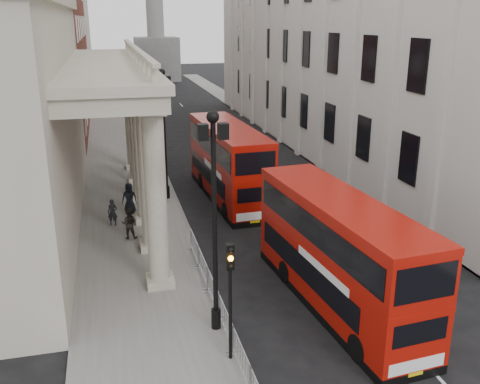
{
  "coord_description": "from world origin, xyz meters",
  "views": [
    {
      "loc": [
        -4.03,
        -13.48,
        11.36
      ],
      "look_at": [
        2.29,
        11.81,
        2.88
      ],
      "focal_mm": 40.0,
      "sensor_mm": 36.0,
      "label": 1
    }
  ],
  "objects_px": {
    "lamp_post_south": "(214,210)",
    "pedestrian_a": "(113,213)",
    "pedestrian_b": "(129,223)",
    "traffic_light": "(230,281)",
    "lamp_post_mid": "(164,126)",
    "bus_far": "(228,161)",
    "pedestrian_c": "(129,198)",
    "lamp_post_north": "(144,93)",
    "bus_near": "(339,251)"
  },
  "relations": [
    {
      "from": "pedestrian_a",
      "to": "lamp_post_south",
      "type": "bearing_deg",
      "value": -62.57
    },
    {
      "from": "lamp_post_north",
      "to": "pedestrian_c",
      "type": "relative_size",
      "value": 4.48
    },
    {
      "from": "lamp_post_north",
      "to": "pedestrian_c",
      "type": "distance_m",
      "value": 18.86
    },
    {
      "from": "bus_far",
      "to": "pedestrian_a",
      "type": "distance_m",
      "value": 8.51
    },
    {
      "from": "pedestrian_b",
      "to": "traffic_light",
      "type": "bearing_deg",
      "value": 115.7
    },
    {
      "from": "lamp_post_mid",
      "to": "bus_near",
      "type": "bearing_deg",
      "value": -71.12
    },
    {
      "from": "bus_far",
      "to": "pedestrian_b",
      "type": "relative_size",
      "value": 6.66
    },
    {
      "from": "lamp_post_south",
      "to": "pedestrian_b",
      "type": "height_order",
      "value": "lamp_post_south"
    },
    {
      "from": "pedestrian_b",
      "to": "pedestrian_c",
      "type": "xyz_separation_m",
      "value": [
        0.23,
        4.03,
        0.08
      ]
    },
    {
      "from": "pedestrian_a",
      "to": "pedestrian_b",
      "type": "height_order",
      "value": "pedestrian_b"
    },
    {
      "from": "pedestrian_a",
      "to": "bus_near",
      "type": "bearing_deg",
      "value": -41.01
    },
    {
      "from": "lamp_post_north",
      "to": "pedestrian_a",
      "type": "distance_m",
      "value": 20.86
    },
    {
      "from": "traffic_light",
      "to": "pedestrian_b",
      "type": "distance_m",
      "value": 12.23
    },
    {
      "from": "lamp_post_mid",
      "to": "traffic_light",
      "type": "height_order",
      "value": "lamp_post_mid"
    },
    {
      "from": "pedestrian_a",
      "to": "pedestrian_c",
      "type": "height_order",
      "value": "pedestrian_c"
    },
    {
      "from": "pedestrian_a",
      "to": "pedestrian_c",
      "type": "xyz_separation_m",
      "value": [
        1.04,
        1.86,
        0.17
      ]
    },
    {
      "from": "lamp_post_north",
      "to": "pedestrian_a",
      "type": "xyz_separation_m",
      "value": [
        -3.55,
        -20.15,
        -4.03
      ]
    },
    {
      "from": "lamp_post_north",
      "to": "bus_far",
      "type": "bearing_deg",
      "value": -76.42
    },
    {
      "from": "lamp_post_south",
      "to": "pedestrian_a",
      "type": "distance_m",
      "value": 13.01
    },
    {
      "from": "pedestrian_c",
      "to": "bus_near",
      "type": "bearing_deg",
      "value": -47.46
    },
    {
      "from": "lamp_post_mid",
      "to": "bus_far",
      "type": "distance_m",
      "value": 4.71
    },
    {
      "from": "bus_near",
      "to": "pedestrian_c",
      "type": "bearing_deg",
      "value": 115.66
    },
    {
      "from": "lamp_post_south",
      "to": "pedestrian_a",
      "type": "relative_size",
      "value": 5.47
    },
    {
      "from": "lamp_post_mid",
      "to": "pedestrian_a",
      "type": "distance_m",
      "value": 6.79
    },
    {
      "from": "lamp_post_south",
      "to": "traffic_light",
      "type": "xyz_separation_m",
      "value": [
        0.1,
        -2.02,
        -1.8
      ]
    },
    {
      "from": "lamp_post_north",
      "to": "bus_far",
      "type": "relative_size",
      "value": 0.74
    },
    {
      "from": "lamp_post_mid",
      "to": "lamp_post_north",
      "type": "xyz_separation_m",
      "value": [
        0.0,
        16.0,
        0.0
      ]
    },
    {
      "from": "traffic_light",
      "to": "bus_far",
      "type": "xyz_separation_m",
      "value": [
        3.91,
        17.42,
        -0.59
      ]
    },
    {
      "from": "traffic_light",
      "to": "bus_far",
      "type": "height_order",
      "value": "bus_far"
    },
    {
      "from": "lamp_post_north",
      "to": "bus_far",
      "type": "distance_m",
      "value": 17.25
    },
    {
      "from": "bus_near",
      "to": "pedestrian_a",
      "type": "distance_m",
      "value": 14.27
    },
    {
      "from": "lamp_post_mid",
      "to": "pedestrian_b",
      "type": "bearing_deg",
      "value": -113.46
    },
    {
      "from": "lamp_post_mid",
      "to": "traffic_light",
      "type": "distance_m",
      "value": 18.11
    },
    {
      "from": "lamp_post_mid",
      "to": "pedestrian_a",
      "type": "xyz_separation_m",
      "value": [
        -3.55,
        -4.15,
        -4.03
      ]
    },
    {
      "from": "lamp_post_mid",
      "to": "lamp_post_north",
      "type": "height_order",
      "value": "same"
    },
    {
      "from": "lamp_post_mid",
      "to": "pedestrian_a",
      "type": "relative_size",
      "value": 5.47
    },
    {
      "from": "lamp_post_south",
      "to": "pedestrian_c",
      "type": "relative_size",
      "value": 4.48
    },
    {
      "from": "lamp_post_south",
      "to": "pedestrian_c",
      "type": "xyz_separation_m",
      "value": [
        -2.51,
        13.71,
        -3.86
      ]
    },
    {
      "from": "lamp_post_mid",
      "to": "traffic_light",
      "type": "relative_size",
      "value": 1.93
    },
    {
      "from": "lamp_post_south",
      "to": "bus_far",
      "type": "xyz_separation_m",
      "value": [
        4.01,
        15.4,
        -2.4
      ]
    },
    {
      "from": "lamp_post_mid",
      "to": "bus_far",
      "type": "height_order",
      "value": "lamp_post_mid"
    },
    {
      "from": "pedestrian_a",
      "to": "pedestrian_c",
      "type": "relative_size",
      "value": 0.82
    },
    {
      "from": "lamp_post_south",
      "to": "traffic_light",
      "type": "relative_size",
      "value": 1.93
    },
    {
      "from": "lamp_post_north",
      "to": "bus_near",
      "type": "height_order",
      "value": "lamp_post_north"
    },
    {
      "from": "lamp_post_north",
      "to": "traffic_light",
      "type": "xyz_separation_m",
      "value": [
        0.1,
        -34.02,
        -1.8
      ]
    },
    {
      "from": "lamp_post_mid",
      "to": "bus_far",
      "type": "xyz_separation_m",
      "value": [
        4.01,
        -0.6,
        -2.4
      ]
    },
    {
      "from": "lamp_post_south",
      "to": "pedestrian_a",
      "type": "height_order",
      "value": "lamp_post_south"
    },
    {
      "from": "lamp_post_south",
      "to": "pedestrian_b",
      "type": "xyz_separation_m",
      "value": [
        -2.74,
        9.68,
        -3.95
      ]
    },
    {
      "from": "bus_far",
      "to": "pedestrian_c",
      "type": "xyz_separation_m",
      "value": [
        -6.52,
        -1.69,
        -1.46
      ]
    },
    {
      "from": "traffic_light",
      "to": "pedestrian_c",
      "type": "height_order",
      "value": "traffic_light"
    }
  ]
}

